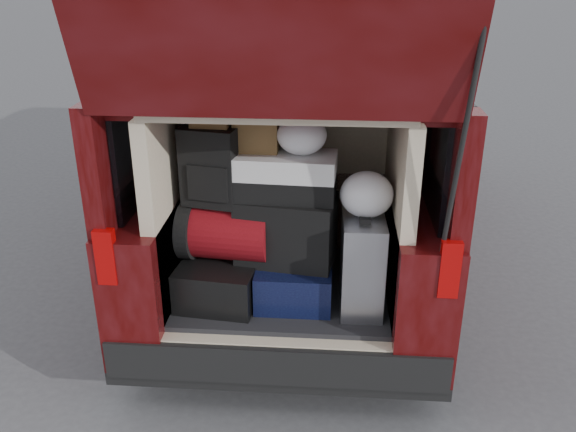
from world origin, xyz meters
name	(u,v)px	position (x,y,z in m)	size (l,w,h in m)	color
ground	(281,384)	(0.00, 0.00, 0.00)	(80.00, 80.00, 0.00)	#3C3C3E
minivan	(300,151)	(0.00, 1.86, 0.91)	(1.90, 5.35, 2.77)	black
load_floor	(285,321)	(0.00, 0.28, 0.28)	(1.24, 1.05, 0.55)	black
black_hardshell	(224,274)	(-0.35, 0.15, 0.67)	(0.45, 0.61, 0.25)	black
navy_hardshell	(295,278)	(0.07, 0.15, 0.67)	(0.43, 0.53, 0.23)	black
silver_roller	(362,264)	(0.46, 0.04, 0.83)	(0.23, 0.37, 0.56)	white
red_duffel	(227,231)	(-0.32, 0.15, 0.96)	(0.51, 0.33, 0.33)	maroon
black_soft_case	(286,229)	(0.02, 0.16, 0.98)	(0.55, 0.33, 0.39)	black
backpack	(211,166)	(-0.40, 0.15, 1.35)	(0.31, 0.19, 0.44)	black
twotone_duffel	(285,176)	(0.02, 0.17, 1.30)	(0.56, 0.29, 0.25)	silver
grocery_sack_lower	(211,108)	(-0.39, 0.19, 1.67)	(0.21, 0.17, 0.19)	brown
grocery_sack_upper	(257,128)	(-0.15, 0.25, 1.55)	(0.25, 0.20, 0.25)	brown
plastic_bag_center	(302,135)	(0.10, 0.18, 1.53)	(0.27, 0.25, 0.22)	silver
plastic_bag_right	(367,194)	(0.46, 0.09, 1.23)	(0.29, 0.27, 0.25)	silver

